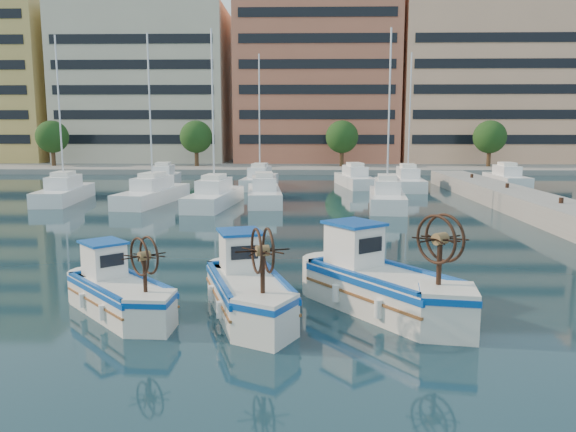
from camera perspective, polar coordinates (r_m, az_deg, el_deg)
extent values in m
plane|color=#193441|center=(16.93, 4.37, -8.81)|extent=(300.00, 300.00, 0.00)
cube|color=gray|center=(83.26, 2.06, 5.49)|extent=(180.00, 40.00, 0.60)
cube|color=beige|center=(84.30, -14.12, 12.62)|extent=(23.00, 14.00, 21.00)
cube|color=black|center=(77.58, -15.53, 12.92)|extent=(21.16, 0.12, 18.90)
cube|color=#C86A4D|center=(81.53, 2.85, 14.42)|extent=(22.00, 14.00, 25.00)
cube|color=black|center=(74.57, 2.98, 14.94)|extent=(20.24, 0.12, 22.50)
cube|color=#FBB68B|center=(85.09, 18.93, 12.72)|extent=(23.00, 14.00, 22.00)
cube|color=black|center=(78.45, 20.48, 13.01)|extent=(21.16, 0.12, 19.80)
cylinder|color=#3F2B19|center=(76.35, -22.72, 5.42)|extent=(0.50, 0.50, 3.00)
sphere|color=#214A1A|center=(76.27, -22.84, 7.44)|extent=(4.00, 4.00, 4.00)
cylinder|color=#3F2B19|center=(70.94, -9.26, 5.77)|extent=(0.50, 0.50, 3.00)
sphere|color=#214A1A|center=(70.85, -9.32, 7.95)|extent=(4.00, 4.00, 4.00)
cylinder|color=#3F2B19|center=(69.88, 5.48, 5.80)|extent=(0.50, 0.50, 3.00)
sphere|color=#214A1A|center=(69.79, 5.51, 8.02)|extent=(4.00, 4.00, 4.00)
cylinder|color=#3F2B19|center=(73.37, 19.71, 5.47)|extent=(0.50, 0.50, 3.00)
sphere|color=#214A1A|center=(73.28, 19.82, 7.58)|extent=(4.00, 4.00, 4.00)
cube|color=white|center=(43.07, -21.76, 2.03)|extent=(2.97, 8.18, 1.00)
cylinder|color=silver|center=(42.83, -22.18, 9.35)|extent=(0.12, 0.12, 11.00)
cube|color=white|center=(40.30, -13.55, 1.99)|extent=(3.50, 8.96, 1.00)
cylinder|color=silver|center=(40.04, -13.83, 9.82)|extent=(0.12, 0.12, 11.00)
cube|color=white|center=(37.81, -7.47, 1.72)|extent=(3.10, 8.40, 1.00)
cylinder|color=silver|center=(37.53, -7.64, 10.08)|extent=(0.12, 0.12, 11.00)
cube|color=white|center=(39.36, -2.45, 2.07)|extent=(2.90, 8.18, 1.00)
cube|color=white|center=(37.80, 9.99, 1.66)|extent=(3.12, 8.50, 1.00)
cylinder|color=silver|center=(37.53, 10.22, 10.02)|extent=(0.12, 0.12, 11.00)
cube|color=white|center=(52.66, -12.51, 3.57)|extent=(2.73, 7.42, 1.00)
cube|color=white|center=(49.71, -2.87, 3.47)|extent=(2.93, 8.06, 1.00)
cylinder|color=silver|center=(49.51, -2.92, 9.82)|extent=(0.12, 0.12, 11.00)
cube|color=white|center=(51.08, 6.80, 3.56)|extent=(3.27, 8.13, 1.00)
cube|color=white|center=(49.90, 12.04, 3.31)|extent=(2.72, 8.68, 1.00)
cylinder|color=silver|center=(49.69, 12.24, 9.63)|extent=(0.12, 0.12, 11.00)
cube|color=white|center=(55.02, 21.29, 3.40)|extent=(2.36, 7.49, 1.00)
cube|color=silver|center=(16.46, -16.63, -8.04)|extent=(3.57, 3.72, 0.90)
cube|color=#0C439D|center=(16.36, -16.68, -6.89)|extent=(3.68, 3.83, 0.14)
cube|color=blue|center=(16.38, -16.68, -7.07)|extent=(3.08, 3.22, 0.05)
cube|color=white|center=(17.15, -18.19, -4.24)|extent=(1.45, 1.46, 0.95)
cube|color=#0C439D|center=(17.04, -18.27, -2.55)|extent=(1.63, 1.65, 0.07)
cylinder|color=#331E14|center=(14.85, -14.33, -5.96)|extent=(0.10, 0.10, 1.00)
cylinder|color=brown|center=(14.72, -14.40, -3.95)|extent=(0.37, 0.36, 0.24)
torus|color=#331E14|center=(14.67, -14.86, -4.02)|extent=(0.72, 0.79, 1.01)
torus|color=#331E14|center=(14.78, -13.96, -3.89)|extent=(0.72, 0.79, 1.01)
cube|color=silver|center=(15.79, -4.01, -8.17)|extent=(2.87, 4.42, 1.02)
cube|color=#0C439D|center=(15.68, -4.03, -6.82)|extent=(2.96, 4.55, 0.16)
cube|color=blue|center=(15.70, -4.03, -7.03)|extent=(2.38, 3.91, 0.06)
cube|color=white|center=(16.64, -4.86, -3.58)|extent=(1.39, 1.52, 1.07)
cube|color=#0C439D|center=(16.52, -4.89, -1.61)|extent=(1.58, 1.70, 0.08)
cylinder|color=#331E14|center=(13.85, -2.60, -5.97)|extent=(0.12, 0.12, 1.13)
cylinder|color=brown|center=(13.71, -2.61, -3.53)|extent=(0.38, 0.35, 0.27)
torus|color=#331E14|center=(13.68, -3.21, -3.57)|extent=(0.40, 1.11, 1.14)
torus|color=#331E14|center=(13.74, -2.02, -3.50)|extent=(0.40, 1.11, 1.14)
cube|color=silver|center=(16.19, 9.67, -7.65)|extent=(4.23, 4.78, 1.13)
cube|color=#0C439D|center=(16.08, 9.71, -6.18)|extent=(4.35, 4.93, 0.17)
cube|color=blue|center=(16.10, 9.71, -6.41)|extent=(3.62, 4.17, 0.06)
cube|color=white|center=(16.83, 6.71, -2.90)|extent=(1.78, 1.83, 1.18)
cube|color=#0C439D|center=(16.71, 6.74, -0.73)|extent=(2.00, 2.05, 0.09)
cylinder|color=#331E14|center=(14.63, 15.11, -4.81)|extent=(0.13, 0.13, 1.25)
cylinder|color=brown|center=(14.49, 15.21, -2.24)|extent=(0.46, 0.45, 0.30)
torus|color=#331E14|center=(14.37, 14.80, -2.32)|extent=(0.80, 1.06, 1.26)
torus|color=#331E14|center=(14.61, 15.62, -2.17)|extent=(0.80, 1.06, 1.26)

